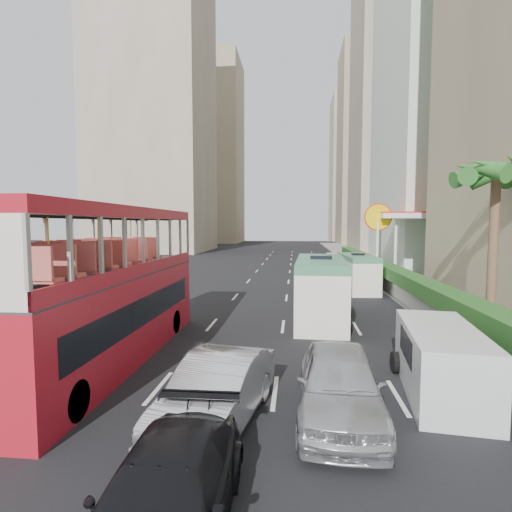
# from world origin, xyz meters

# --- Properties ---
(ground_plane) EXTENTS (200.00, 200.00, 0.00)m
(ground_plane) POSITION_xyz_m (0.00, 0.00, 0.00)
(ground_plane) COLOR black
(ground_plane) RESTS_ON ground
(double_decker_bus) EXTENTS (2.50, 11.00, 5.06)m
(double_decker_bus) POSITION_xyz_m (-6.00, 0.00, 2.53)
(double_decker_bus) COLOR #B11423
(double_decker_bus) RESTS_ON ground
(car_silver_lane_a) EXTENTS (2.36, 4.79, 1.51)m
(car_silver_lane_a) POSITION_xyz_m (-1.60, -3.75, 0.00)
(car_silver_lane_a) COLOR #B4B6BB
(car_silver_lane_a) RESTS_ON ground
(car_silver_lane_b) EXTENTS (2.16, 4.86, 1.62)m
(car_silver_lane_b) POSITION_xyz_m (1.17, -3.17, 0.00)
(car_silver_lane_b) COLOR #B4B6BB
(car_silver_lane_b) RESTS_ON ground
(van_asset) EXTENTS (2.88, 5.11, 1.35)m
(van_asset) POSITION_xyz_m (1.48, 14.85, 0.00)
(van_asset) COLOR silver
(van_asset) RESTS_ON ground
(minibus_near) EXTENTS (2.46, 6.64, 2.91)m
(minibus_near) POSITION_xyz_m (1.31, 6.37, 1.45)
(minibus_near) COLOR silver
(minibus_near) RESTS_ON ground
(minibus_far) EXTENTS (2.20, 5.61, 2.44)m
(minibus_far) POSITION_xyz_m (4.36, 15.23, 1.22)
(minibus_far) COLOR silver
(minibus_far) RESTS_ON ground
(panel_van_near) EXTENTS (2.30, 4.61, 1.77)m
(panel_van_near) POSITION_xyz_m (3.98, -1.60, 0.89)
(panel_van_near) COLOR silver
(panel_van_near) RESTS_ON ground
(panel_van_far) EXTENTS (2.67, 5.20, 1.99)m
(panel_van_far) POSITION_xyz_m (4.25, 21.73, 0.99)
(panel_van_far) COLOR silver
(panel_van_far) RESTS_ON ground
(sidewalk) EXTENTS (6.00, 120.00, 0.18)m
(sidewalk) POSITION_xyz_m (9.00, 25.00, 0.09)
(sidewalk) COLOR #99968C
(sidewalk) RESTS_ON ground
(kerb_wall) EXTENTS (0.30, 44.00, 1.00)m
(kerb_wall) POSITION_xyz_m (6.20, 14.00, 0.68)
(kerb_wall) COLOR silver
(kerb_wall) RESTS_ON sidewalk
(hedge) EXTENTS (1.10, 44.00, 0.70)m
(hedge) POSITION_xyz_m (6.20, 14.00, 1.53)
(hedge) COLOR #2D6626
(hedge) RESTS_ON kerb_wall
(palm_tree) EXTENTS (0.36, 0.36, 6.40)m
(palm_tree) POSITION_xyz_m (7.80, 4.00, 3.38)
(palm_tree) COLOR brown
(palm_tree) RESTS_ON sidewalk
(shell_station) EXTENTS (6.50, 8.00, 5.50)m
(shell_station) POSITION_xyz_m (10.00, 23.00, 2.75)
(shell_station) COLOR silver
(shell_station) RESTS_ON ground
(tower_mid) EXTENTS (16.00, 16.00, 50.00)m
(tower_mid) POSITION_xyz_m (18.00, 58.00, 25.00)
(tower_mid) COLOR #B1A18B
(tower_mid) RESTS_ON ground
(tower_far_a) EXTENTS (14.00, 14.00, 44.00)m
(tower_far_a) POSITION_xyz_m (17.00, 82.00, 22.00)
(tower_far_a) COLOR tan
(tower_far_a) RESTS_ON ground
(tower_far_b) EXTENTS (14.00, 14.00, 40.00)m
(tower_far_b) POSITION_xyz_m (17.00, 104.00, 20.00)
(tower_far_b) COLOR #B1A18B
(tower_far_b) RESTS_ON ground
(tower_left_a) EXTENTS (18.00, 18.00, 52.00)m
(tower_left_a) POSITION_xyz_m (-24.00, 55.00, 26.00)
(tower_left_a) COLOR #B1A18B
(tower_left_a) RESTS_ON ground
(tower_left_b) EXTENTS (16.00, 16.00, 46.00)m
(tower_left_b) POSITION_xyz_m (-22.00, 90.00, 23.00)
(tower_left_b) COLOR tan
(tower_left_b) RESTS_ON ground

